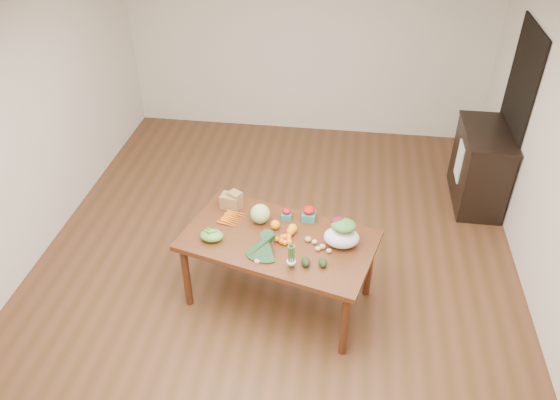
# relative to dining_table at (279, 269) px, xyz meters

# --- Properties ---
(floor) EXTENTS (6.00, 6.00, 0.00)m
(floor) POSITION_rel_dining_table_xyz_m (-0.11, 0.53, -0.38)
(floor) COLOR brown
(floor) RESTS_ON ground
(room_walls) EXTENTS (5.02, 6.02, 2.70)m
(room_walls) POSITION_rel_dining_table_xyz_m (-0.11, 0.53, 0.97)
(room_walls) COLOR silver
(room_walls) RESTS_ON floor
(dining_table) EXTENTS (1.88, 1.34, 0.75)m
(dining_table) POSITION_rel_dining_table_xyz_m (0.00, 0.00, 0.00)
(dining_table) COLOR #522C13
(dining_table) RESTS_ON floor
(doorway_dark) EXTENTS (0.02, 1.00, 2.10)m
(doorway_dark) POSITION_rel_dining_table_xyz_m (2.37, 2.13, 0.68)
(doorway_dark) COLOR black
(doorway_dark) RESTS_ON floor
(cabinet) EXTENTS (0.52, 1.02, 0.94)m
(cabinet) POSITION_rel_dining_table_xyz_m (2.11, 1.97, 0.10)
(cabinet) COLOR black
(cabinet) RESTS_ON floor
(dish_towel) EXTENTS (0.02, 0.28, 0.45)m
(dish_towel) POSITION_rel_dining_table_xyz_m (1.85, 1.93, 0.18)
(dish_towel) COLOR white
(dish_towel) RESTS_ON cabinet
(paper_bag) EXTENTS (0.28, 0.26, 0.17)m
(paper_bag) POSITION_rel_dining_table_xyz_m (-0.52, 0.41, 0.46)
(paper_bag) COLOR #8C5E3E
(paper_bag) RESTS_ON dining_table
(cabbage) EXTENTS (0.18, 0.18, 0.18)m
(cabbage) POSITION_rel_dining_table_xyz_m (-0.20, 0.22, 0.47)
(cabbage) COLOR #ADC873
(cabbage) RESTS_ON dining_table
(strawberry_basket_a) EXTENTS (0.12, 0.12, 0.09)m
(strawberry_basket_a) POSITION_rel_dining_table_xyz_m (0.03, 0.31, 0.42)
(strawberry_basket_a) COLOR #AD0B13
(strawberry_basket_a) RESTS_ON dining_table
(strawberry_basket_b) EXTENTS (0.15, 0.15, 0.11)m
(strawberry_basket_b) POSITION_rel_dining_table_xyz_m (0.24, 0.32, 0.43)
(strawberry_basket_b) COLOR red
(strawberry_basket_b) RESTS_ON dining_table
(orange_a) EXTENTS (0.09, 0.09, 0.09)m
(orange_a) POSITION_rel_dining_table_xyz_m (-0.05, 0.14, 0.42)
(orange_a) COLOR #FF9B0F
(orange_a) RESTS_ON dining_table
(orange_b) EXTENTS (0.09, 0.09, 0.09)m
(orange_b) POSITION_rel_dining_table_xyz_m (0.11, 0.11, 0.42)
(orange_b) COLOR orange
(orange_b) RESTS_ON dining_table
(orange_c) EXTENTS (0.08, 0.08, 0.08)m
(orange_c) POSITION_rel_dining_table_xyz_m (0.10, 0.07, 0.41)
(orange_c) COLOR orange
(orange_c) RESTS_ON dining_table
(mandarin_cluster) EXTENTS (0.22, 0.22, 0.08)m
(mandarin_cluster) POSITION_rel_dining_table_xyz_m (0.06, -0.03, 0.42)
(mandarin_cluster) COLOR orange
(mandarin_cluster) RESTS_ON dining_table
(carrots) EXTENTS (0.27, 0.29, 0.03)m
(carrots) POSITION_rel_dining_table_xyz_m (-0.47, 0.22, 0.39)
(carrots) COLOR #D95512
(carrots) RESTS_ON dining_table
(snap_pea_bag) EXTENTS (0.21, 0.16, 0.09)m
(snap_pea_bag) POSITION_rel_dining_table_xyz_m (-0.59, -0.10, 0.42)
(snap_pea_bag) COLOR #569E35
(snap_pea_bag) RESTS_ON dining_table
(kale_bunch) EXTENTS (0.41, 0.47, 0.16)m
(kale_bunch) POSITION_rel_dining_table_xyz_m (-0.11, -0.24, 0.45)
(kale_bunch) COLOR black
(kale_bunch) RESTS_ON dining_table
(asparagus_bundle) EXTENTS (0.11, 0.13, 0.26)m
(asparagus_bundle) POSITION_rel_dining_table_xyz_m (0.16, -0.36, 0.50)
(asparagus_bundle) COLOR #5D843C
(asparagus_bundle) RESTS_ON dining_table
(potato_a) EXTENTS (0.06, 0.05, 0.05)m
(potato_a) POSITION_rel_dining_table_xyz_m (0.27, -0.00, 0.40)
(potato_a) COLOR tan
(potato_a) RESTS_ON dining_table
(potato_b) EXTENTS (0.05, 0.04, 0.04)m
(potato_b) POSITION_rel_dining_table_xyz_m (0.36, -0.12, 0.40)
(potato_b) COLOR tan
(potato_b) RESTS_ON dining_table
(potato_c) EXTENTS (0.06, 0.05, 0.05)m
(potato_c) POSITION_rel_dining_table_xyz_m (0.40, -0.09, 0.40)
(potato_c) COLOR tan
(potato_c) RESTS_ON dining_table
(potato_d) EXTENTS (0.05, 0.04, 0.04)m
(potato_d) POSITION_rel_dining_table_xyz_m (0.33, -0.03, 0.40)
(potato_d) COLOR #D4B47A
(potato_d) RESTS_ON dining_table
(potato_e) EXTENTS (0.05, 0.04, 0.04)m
(potato_e) POSITION_rel_dining_table_xyz_m (0.46, -0.13, 0.40)
(potato_e) COLOR tan
(potato_e) RESTS_ON dining_table
(avocado_a) EXTENTS (0.10, 0.12, 0.07)m
(avocado_a) POSITION_rel_dining_table_xyz_m (0.28, -0.32, 0.41)
(avocado_a) COLOR black
(avocado_a) RESTS_ON dining_table
(avocado_b) EXTENTS (0.10, 0.12, 0.07)m
(avocado_b) POSITION_rel_dining_table_xyz_m (0.42, -0.30, 0.41)
(avocado_b) COLOR black
(avocado_b) RESTS_ON dining_table
(salad_bag) EXTENTS (0.36, 0.31, 0.24)m
(salad_bag) POSITION_rel_dining_table_xyz_m (0.56, -0.01, 0.50)
(salad_bag) COLOR white
(salad_bag) RESTS_ON dining_table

